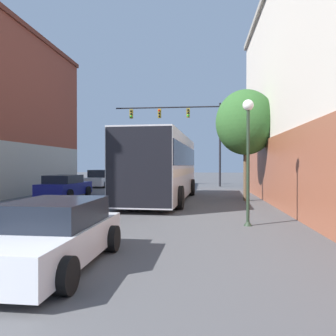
% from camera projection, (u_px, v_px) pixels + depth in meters
% --- Properties ---
extents(lane_center_line, '(0.14, 43.31, 0.01)m').
position_uv_depth(lane_center_line, '(124.00, 200.00, 17.60)').
color(lane_center_line, silver).
rests_on(lane_center_line, ground_plane).
extents(bus, '(3.29, 10.45, 3.38)m').
position_uv_depth(bus, '(162.00, 165.00, 17.23)').
color(bus, '#B7B7BC').
rests_on(bus, ground_plane).
extents(hatchback_foreground, '(1.92, 3.87, 1.22)m').
position_uv_depth(hatchback_foreground, '(51.00, 235.00, 6.09)').
color(hatchback_foreground, silver).
rests_on(hatchback_foreground, ground_plane).
extents(parked_car_left_mid, '(2.14, 4.03, 1.30)m').
position_uv_depth(parked_car_left_mid, '(65.00, 187.00, 18.95)').
color(parked_car_left_mid, navy).
rests_on(parked_car_left_mid, ground_plane).
extents(parked_car_left_far, '(2.33, 4.24, 1.46)m').
position_uv_depth(parked_car_left_far, '(102.00, 179.00, 28.15)').
color(parked_car_left_far, silver).
rests_on(parked_car_left_far, ground_plane).
extents(traffic_signal_gantry, '(9.36, 0.36, 7.29)m').
position_uv_depth(traffic_signal_gantry, '(185.00, 125.00, 28.83)').
color(traffic_signal_gantry, black).
rests_on(traffic_signal_gantry, ground_plane).
extents(street_lamp, '(0.34, 0.34, 3.91)m').
position_uv_depth(street_lamp, '(248.00, 148.00, 10.11)').
color(street_lamp, '#233323').
rests_on(street_lamp, ground_plane).
extents(street_tree_near, '(3.10, 2.79, 5.83)m').
position_uv_depth(street_tree_near, '(246.00, 123.00, 17.10)').
color(street_tree_near, brown).
rests_on(street_tree_near, ground_plane).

